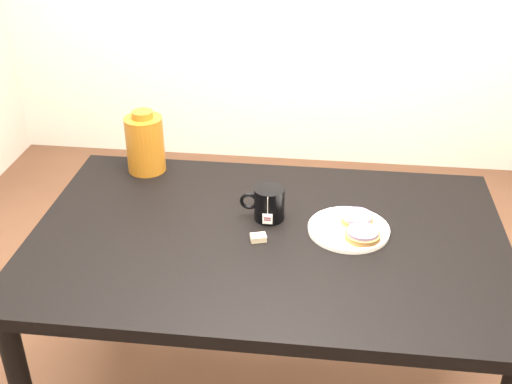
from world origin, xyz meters
TOP-DOWN VIEW (x-y plane):
  - table at (0.00, 0.00)m, footprint 1.40×0.90m
  - plate at (0.24, 0.05)m, footprint 0.24×0.24m
  - bagel_back at (0.26, 0.08)m, footprint 0.13×0.13m
  - bagel_front at (0.27, -0.00)m, footprint 0.15×0.15m
  - mug at (-0.01, 0.09)m, footprint 0.14×0.10m
  - teabag_pouch at (-0.02, -0.03)m, footprint 0.05×0.04m
  - bagel_package at (-0.46, 0.36)m, footprint 0.15×0.15m

SIDE VIEW (x-z plane):
  - table at x=0.00m, z-range 0.29..1.04m
  - teabag_pouch at x=-0.02m, z-range 0.75..0.77m
  - plate at x=0.24m, z-range 0.75..0.77m
  - bagel_front at x=0.27m, z-range 0.76..0.79m
  - bagel_back at x=0.26m, z-range 0.76..0.79m
  - mug at x=-0.01m, z-range 0.75..0.85m
  - bagel_package at x=-0.46m, z-range 0.74..0.96m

